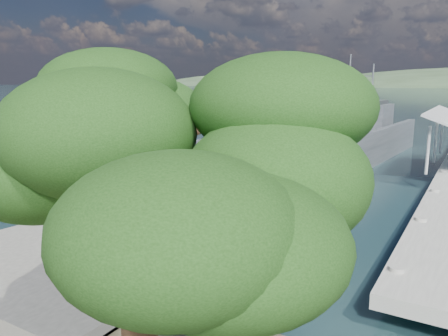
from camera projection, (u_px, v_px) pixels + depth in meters
The scene contains 7 objects.
ground at pixel (161, 230), 21.78m from camera, with size 1400.00×1400.00×0.00m, color #1C3B44.
boat_ramp at pixel (147, 231), 20.89m from camera, with size 10.00×18.00×0.50m, color gray.
shoreline_rocks at pixel (82, 209), 25.31m from camera, with size 3.20×5.60×0.90m, color #585855, non-canonical shape.
landing_craft at pixel (318, 153), 39.12m from camera, with size 11.68×37.21×10.90m.
military_truck at pixel (238, 169), 23.65m from camera, with size 5.32×9.55×4.25m.
soldier at pixel (106, 196), 22.91m from camera, with size 0.62×0.41×1.70m, color black.
overhang_tree at pixel (128, 150), 7.97m from camera, with size 8.34×7.68×7.57m.
Camera 1 is at (13.32, -16.22, 7.31)m, focal length 35.00 mm.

